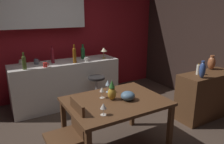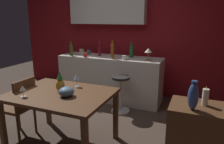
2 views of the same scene
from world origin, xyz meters
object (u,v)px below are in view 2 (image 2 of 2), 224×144
Objects in this scene: chair_near_window at (20,105)px; wine_bottle_olive at (71,49)px; wine_bottle_green at (132,51)px; wine_bottle_amber at (112,50)px; wine_glass_center at (76,77)px; fruit_bowl at (66,92)px; cup_slate at (89,52)px; cup_cream at (82,51)px; vase_ceramic_blue at (193,96)px; wine_glass_left at (23,88)px; bar_stool at (121,93)px; pineapple_centerpiece at (60,83)px; cup_white at (124,58)px; dining_table at (61,99)px; wine_bottle_ruby at (100,48)px; counter_lamp at (148,51)px; wine_glass_right at (60,80)px; pillar_candle_tall at (205,97)px; cup_red at (85,55)px.

chair_near_window is 1.73m from wine_bottle_olive.
wine_bottle_green reaches higher than chair_near_window.
chair_near_window is at bearing -113.22° from wine_bottle_amber.
wine_glass_center is 1.58m from wine_bottle_olive.
wine_bottle_amber reaches higher than fruit_bowl.
wine_bottle_amber reaches higher than cup_slate.
vase_ceramic_blue is (2.42, -2.07, 0.01)m from cup_cream.
wine_glass_left is at bearing -101.24° from wine_bottle_amber.
cup_slate is at bearing 113.02° from wine_glass_center.
bar_stool is 1.86× the size of wine_bottle_amber.
bar_stool is at bearing 73.49° from wine_glass_center.
cup_cream is 0.45× the size of vase_ceramic_blue.
pineapple_centerpiece reaches higher than cup_white.
wine_bottle_olive reaches higher than dining_table.
wine_bottle_ruby is 1.05m from counter_lamp.
cup_cream reaches higher than wine_glass_right.
counter_lamp is at bearing 120.58° from pillar_candle_tall.
cup_red is (-0.86, 0.29, 0.59)m from bar_stool.
wine_bottle_green is (0.29, 0.28, -0.03)m from wine_bottle_amber.
dining_table is at bearing -100.10° from cup_white.
pillar_candle_tall is at bearing 55.52° from vase_ceramic_blue.
pineapple_centerpiece is 1.76m from wine_bottle_olive.
vase_ceramic_blue is (1.59, -0.13, 0.10)m from pineapple_centerpiece.
pillar_candle_tall is 0.68× the size of vase_ceramic_blue.
bar_stool is 4.64× the size of wine_glass_left.
cup_cream is (-0.90, 0.38, -0.12)m from wine_bottle_amber.
dining_table is at bearing -71.50° from cup_red.
wine_glass_center is 1.62m from wine_bottle_green.
chair_near_window is at bearing -127.22° from bar_stool.
wine_glass_left is 2.10m from wine_bottle_ruby.
wine_bottle_amber is 2.24m from pillar_candle_tall.
counter_lamp reaches higher than cup_white.
cup_cream is at bearing 103.07° from wine_glass_left.
counter_lamp is at bearing 61.36° from wine_glass_right.
wine_glass_center is 0.94× the size of pillar_candle_tall.
wine_bottle_green is 0.44m from counter_lamp.
counter_lamp reaches higher than pineapple_centerpiece.
cup_slate is (-0.29, 2.16, 0.10)m from wine_glass_left.
bar_stool is at bearing 137.83° from pillar_candle_tall.
wine_bottle_olive is 0.83× the size of wine_bottle_amber.
chair_near_window is 0.69m from wine_glass_right.
cup_red is (-0.81, -0.04, 0.00)m from cup_white.
chair_near_window reaches higher than dining_table.
cup_red is at bearing 105.97° from wine_glass_right.
vase_ceramic_blue reaches higher than wine_glass_left.
cup_cream is at bearing 95.44° from chair_near_window.
pineapple_centerpiece is 1.16× the size of counter_lamp.
chair_near_window is 0.55m from wine_glass_left.
wine_bottle_olive is at bearing -176.42° from counter_lamp.
pineapple_centerpiece is at bearing -92.79° from wine_bottle_amber.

